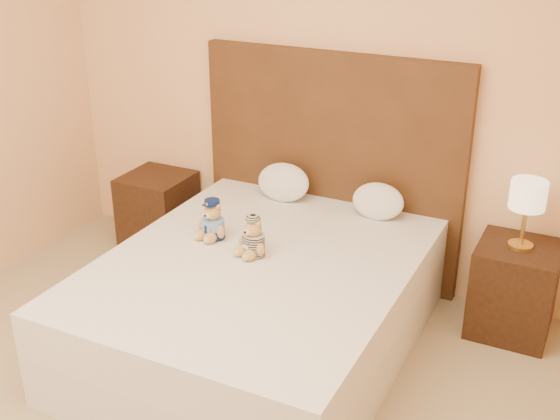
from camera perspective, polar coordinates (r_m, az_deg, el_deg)
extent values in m
cube|color=#F4BA85|center=(4.44, 4.59, 10.90)|extent=(4.00, 0.04, 2.70)
cube|color=white|center=(4.02, -1.70, -9.14)|extent=(1.60, 2.00, 0.30)
cube|color=white|center=(3.88, -1.75, -5.74)|extent=(1.60, 2.00, 0.25)
cube|color=#4E2E17|center=(4.58, 4.15, 3.47)|extent=(1.75, 0.08, 1.50)
cube|color=#351E10|center=(5.16, -9.85, -0.09)|extent=(0.45, 0.45, 0.55)
cube|color=#351E10|center=(4.31, 18.45, -6.11)|extent=(0.45, 0.45, 0.55)
cylinder|color=gold|center=(4.18, 18.95, -2.73)|extent=(0.14, 0.14, 0.02)
cylinder|color=gold|center=(4.13, 19.19, -1.11)|extent=(0.02, 0.02, 0.26)
cylinder|color=#F3E8BE|center=(4.06, 19.53, 1.19)|extent=(0.20, 0.20, 0.16)
ellipsoid|color=white|center=(4.54, 0.27, 2.40)|extent=(0.36, 0.23, 0.25)
ellipsoid|color=white|center=(4.33, 7.97, 0.84)|extent=(0.33, 0.21, 0.23)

